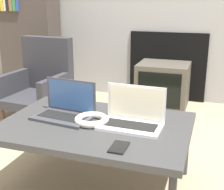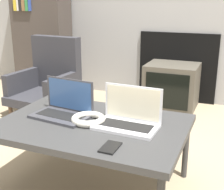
{
  "view_description": "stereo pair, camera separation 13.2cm",
  "coord_description": "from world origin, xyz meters",
  "px_view_note": "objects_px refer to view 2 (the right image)",
  "views": [
    {
      "loc": [
        0.61,
        -1.32,
        1.08
      ],
      "look_at": [
        0.0,
        0.49,
        0.49
      ],
      "focal_mm": 50.0,
      "sensor_mm": 36.0,
      "label": 1
    },
    {
      "loc": [
        0.74,
        -1.28,
        1.08
      ],
      "look_at": [
        0.0,
        0.49,
        0.49
      ],
      "focal_mm": 50.0,
      "sensor_mm": 36.0,
      "label": 2
    }
  ],
  "objects_px": {
    "laptop_left": "(64,108)",
    "phone": "(110,147)",
    "headphones": "(88,119)",
    "laptop_right": "(129,117)",
    "tv": "(172,86)",
    "armchair": "(49,79)"
  },
  "relations": [
    {
      "from": "armchair",
      "to": "phone",
      "type": "bearing_deg",
      "value": -42.75
    },
    {
      "from": "laptop_left",
      "to": "laptop_right",
      "type": "relative_size",
      "value": 1.04
    },
    {
      "from": "laptop_left",
      "to": "tv",
      "type": "distance_m",
      "value": 1.65
    },
    {
      "from": "laptop_right",
      "to": "headphones",
      "type": "distance_m",
      "value": 0.23
    },
    {
      "from": "tv",
      "to": "armchair",
      "type": "relative_size",
      "value": 0.7
    },
    {
      "from": "laptop_left",
      "to": "headphones",
      "type": "relative_size",
      "value": 1.84
    },
    {
      "from": "headphones",
      "to": "phone",
      "type": "bearing_deg",
      "value": -45.89
    },
    {
      "from": "phone",
      "to": "laptop_right",
      "type": "bearing_deg",
      "value": 92.4
    },
    {
      "from": "laptop_right",
      "to": "tv",
      "type": "height_order",
      "value": "laptop_right"
    },
    {
      "from": "laptop_right",
      "to": "phone",
      "type": "xyz_separation_m",
      "value": [
        0.01,
        -0.29,
        -0.04
      ]
    },
    {
      "from": "headphones",
      "to": "armchair",
      "type": "height_order",
      "value": "armchair"
    },
    {
      "from": "headphones",
      "to": "armchair",
      "type": "bearing_deg",
      "value": 132.74
    },
    {
      "from": "laptop_left",
      "to": "armchair",
      "type": "height_order",
      "value": "armchair"
    },
    {
      "from": "laptop_left",
      "to": "headphones",
      "type": "distance_m",
      "value": 0.19
    },
    {
      "from": "tv",
      "to": "armchair",
      "type": "bearing_deg",
      "value": -150.85
    },
    {
      "from": "laptop_left",
      "to": "phone",
      "type": "xyz_separation_m",
      "value": [
        0.42,
        -0.29,
        -0.04
      ]
    },
    {
      "from": "headphones",
      "to": "tv",
      "type": "distance_m",
      "value": 1.66
    },
    {
      "from": "laptop_right",
      "to": "phone",
      "type": "bearing_deg",
      "value": -85.69
    },
    {
      "from": "laptop_left",
      "to": "phone",
      "type": "height_order",
      "value": "laptop_left"
    },
    {
      "from": "headphones",
      "to": "tv",
      "type": "xyz_separation_m",
      "value": [
        0.13,
        1.64,
        -0.21
      ]
    },
    {
      "from": "laptop_left",
      "to": "phone",
      "type": "distance_m",
      "value": 0.51
    },
    {
      "from": "laptop_right",
      "to": "headphones",
      "type": "xyz_separation_m",
      "value": [
        -0.23,
        -0.04,
        -0.03
      ]
    }
  ]
}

